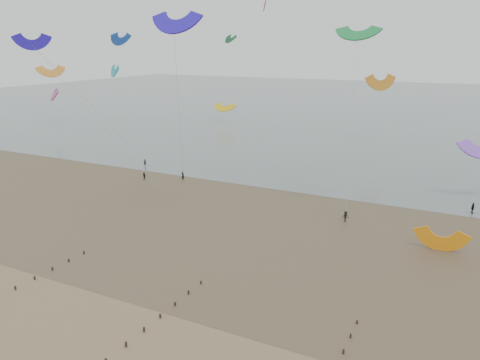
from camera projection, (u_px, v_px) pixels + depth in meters
name	position (u px, v px, depth m)	size (l,w,h in m)	color
ground	(102.00, 329.00, 45.37)	(500.00, 500.00, 0.00)	brown
sea_and_shore	(230.00, 213.00, 76.69)	(500.00, 665.00, 0.03)	#475654
kitesurfer_lead	(183.00, 176.00, 95.47)	(0.67, 0.44, 1.83)	black
kitesurfers	(427.00, 210.00, 75.94)	(105.24, 17.87, 1.85)	black
grounded_kite	(440.00, 250.00, 62.83)	(5.97, 3.13, 4.55)	orange
kites_airborne	(301.00, 68.00, 120.88)	(234.76, 108.91, 41.40)	red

